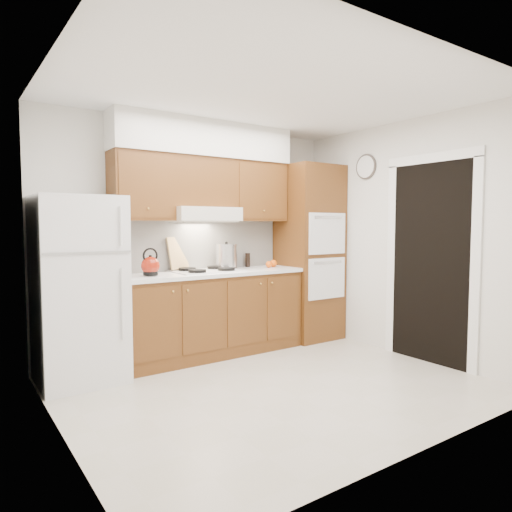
{
  "coord_description": "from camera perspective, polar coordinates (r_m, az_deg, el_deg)",
  "views": [
    {
      "loc": [
        -2.44,
        -3.23,
        1.46
      ],
      "look_at": [
        0.11,
        0.45,
        1.15
      ],
      "focal_mm": 32.0,
      "sensor_mm": 36.0,
      "label": 1
    }
  ],
  "objects": [
    {
      "name": "orange_far",
      "position": [
        5.58,
        2.18,
        -0.93
      ],
      "size": [
        0.09,
        0.09,
        0.09
      ],
      "primitive_type": "sphere",
      "rotation": [
        0.0,
        0.0,
        -0.02
      ],
      "color": "#FF520D",
      "rests_on": "countertop"
    },
    {
      "name": "condiment_b",
      "position": [
        5.53,
        -2.65,
        -0.56
      ],
      "size": [
        0.06,
        0.06,
        0.17
      ],
      "primitive_type": "cylinder",
      "rotation": [
        0.0,
        0.0,
        -0.14
      ],
      "color": "black",
      "rests_on": "countertop"
    },
    {
      "name": "oven_cabinet",
      "position": [
        5.88,
        6.62,
        0.43
      ],
      "size": [
        0.7,
        0.65,
        2.2
      ],
      "primitive_type": "cube",
      "color": "brown",
      "rests_on": "floor"
    },
    {
      "name": "wall_back",
      "position": [
        5.33,
        -7.45,
        2.21
      ],
      "size": [
        3.6,
        0.02,
        2.6
      ],
      "primitive_type": "cube",
      "color": "silver",
      "rests_on": "floor"
    },
    {
      "name": "backsplash",
      "position": [
        5.33,
        -7.13,
        1.35
      ],
      "size": [
        2.11,
        0.03,
        0.56
      ],
      "primitive_type": "cube",
      "color": "white",
      "rests_on": "countertop"
    },
    {
      "name": "wall_clock",
      "position": [
        5.71,
        13.59,
        10.8
      ],
      "size": [
        0.02,
        0.3,
        0.3
      ],
      "primitive_type": "cylinder",
      "rotation": [
        0.0,
        1.57,
        0.0
      ],
      "color": "#3F3833",
      "rests_on": "wall_right"
    },
    {
      "name": "condiment_c",
      "position": [
        5.59,
        -1.05,
        -0.5
      ],
      "size": [
        0.07,
        0.07,
        0.17
      ],
      "primitive_type": "cylinder",
      "rotation": [
        0.0,
        0.0,
        0.23
      ],
      "color": "black",
      "rests_on": "countertop"
    },
    {
      "name": "floor",
      "position": [
        4.31,
        2.27,
        -15.87
      ],
      "size": [
        3.6,
        3.6,
        0.0
      ],
      "primitive_type": "plane",
      "color": "beige",
      "rests_on": "ground"
    },
    {
      "name": "upper_cab_over_hood",
      "position": [
        5.19,
        -6.92,
        9.08
      ],
      "size": [
        0.75,
        0.33,
        0.55
      ],
      "primitive_type": "cube",
      "color": "brown",
      "rests_on": "range_hood"
    },
    {
      "name": "soffit",
      "position": [
        5.26,
        -6.39,
        14.23
      ],
      "size": [
        2.13,
        0.36,
        0.4
      ],
      "primitive_type": "cube",
      "color": "silver",
      "rests_on": "wall_back"
    },
    {
      "name": "condiment_a",
      "position": [
        5.42,
        -3.27,
        -0.46
      ],
      "size": [
        0.06,
        0.06,
        0.21
      ],
      "primitive_type": "cylinder",
      "rotation": [
        0.0,
        0.0,
        -0.11
      ],
      "color": "black",
      "rests_on": "countertop"
    },
    {
      "name": "countertop",
      "position": [
        5.09,
        -5.56,
        -2.14
      ],
      "size": [
        2.13,
        0.62,
        0.04
      ],
      "primitive_type": "cube",
      "color": "white",
      "rests_on": "base_cabinets"
    },
    {
      "name": "kettle",
      "position": [
        4.72,
        -13.06,
        -1.2
      ],
      "size": [
        0.21,
        0.21,
        0.19
      ],
      "primitive_type": "sphere",
      "rotation": [
        0.0,
        0.0,
        0.14
      ],
      "color": "maroon",
      "rests_on": "countertop"
    },
    {
      "name": "base_cabinets",
      "position": [
        5.17,
        -5.58,
        -7.32
      ],
      "size": [
        2.11,
        0.6,
        0.9
      ],
      "primitive_type": "cube",
      "color": "brown",
      "rests_on": "floor"
    },
    {
      "name": "upper_cab_left",
      "position": [
        4.9,
        -14.15,
        8.41
      ],
      "size": [
        0.63,
        0.33,
        0.7
      ],
      "primitive_type": "cube",
      "color": "brown",
      "rests_on": "wall_back"
    },
    {
      "name": "wall_left",
      "position": [
        3.3,
        -23.5,
        0.83
      ],
      "size": [
        0.02,
        3.0,
        2.6
      ],
      "primitive_type": "cube",
      "color": "silver",
      "rests_on": "floor"
    },
    {
      "name": "stock_pot",
      "position": [
        5.3,
        -3.73,
        0.03
      ],
      "size": [
        0.27,
        0.27,
        0.25
      ],
      "primitive_type": "cylinder",
      "rotation": [
        0.0,
        0.0,
        -0.13
      ],
      "color": "silver",
      "rests_on": "cooktop"
    },
    {
      "name": "wall_right",
      "position": [
        5.33,
        17.96,
        2.05
      ],
      "size": [
        0.02,
        3.0,
        2.6
      ],
      "primitive_type": "cube",
      "color": "silver",
      "rests_on": "floor"
    },
    {
      "name": "upper_cab_right",
      "position": [
        5.56,
        -0.09,
        7.99
      ],
      "size": [
        0.73,
        0.33,
        0.7
      ],
      "primitive_type": "cube",
      "color": "brown",
      "rests_on": "wall_back"
    },
    {
      "name": "range_hood",
      "position": [
        5.11,
        -6.57,
        5.23
      ],
      "size": [
        0.75,
        0.45,
        0.15
      ],
      "primitive_type": "cube",
      "color": "silver",
      "rests_on": "wall_back"
    },
    {
      "name": "cutting_board",
      "position": [
        5.17,
        -9.75,
        0.36
      ],
      "size": [
        0.29,
        0.19,
        0.36
      ],
      "primitive_type": "cube",
      "rotation": [
        -0.21,
        0.0,
        0.38
      ],
      "color": "tan",
      "rests_on": "countertop"
    },
    {
      "name": "cooktop",
      "position": [
        5.08,
        -6.17,
        -1.86
      ],
      "size": [
        0.74,
        0.5,
        0.01
      ],
      "primitive_type": "cube",
      "color": "white",
      "rests_on": "countertop"
    },
    {
      "name": "orange_near",
      "position": [
        5.49,
        1.62,
        -1.06
      ],
      "size": [
        0.1,
        0.1,
        0.08
      ],
      "primitive_type": "sphere",
      "rotation": [
        0.0,
        0.0,
        -0.39
      ],
      "color": "#FF5F0D",
      "rests_on": "countertop"
    },
    {
      "name": "ceiling",
      "position": [
        4.21,
        2.38,
        19.68
      ],
      "size": [
        3.6,
        3.6,
        0.0
      ],
      "primitive_type": "plane",
      "color": "white",
      "rests_on": "wall_back"
    },
    {
      "name": "doorway",
      "position": [
        5.13,
        20.93,
        -0.88
      ],
      "size": [
        0.02,
        0.9,
        2.1
      ],
      "primitive_type": "cube",
      "color": "black",
      "rests_on": "floor"
    },
    {
      "name": "fridge",
      "position": [
        4.53,
        -21.26,
        -3.92
      ],
      "size": [
        0.75,
        0.72,
        1.72
      ],
      "primitive_type": "cube",
      "color": "white",
      "rests_on": "floor"
    }
  ]
}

